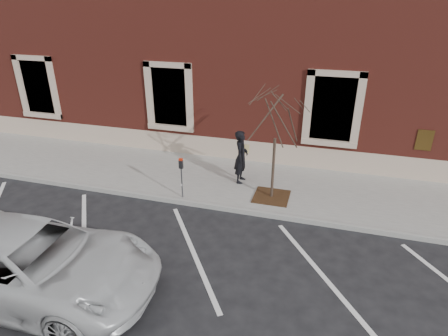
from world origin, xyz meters
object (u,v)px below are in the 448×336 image
(parking_meter, at_px, (181,171))
(white_truck, at_px, (30,262))
(man, at_px, (241,157))
(sapling, at_px, (276,121))

(parking_meter, bearing_deg, white_truck, -124.38)
(man, relative_size, parking_meter, 1.37)
(sapling, xyz_separation_m, white_truck, (-4.29, -5.34, -1.86))
(man, distance_m, sapling, 2.14)
(sapling, height_order, white_truck, sapling)
(man, height_order, parking_meter, man)
(man, bearing_deg, white_truck, 153.65)
(man, xyz_separation_m, sapling, (1.19, -0.79, 1.59))
(parking_meter, height_order, sapling, sapling)
(parking_meter, relative_size, white_truck, 0.24)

